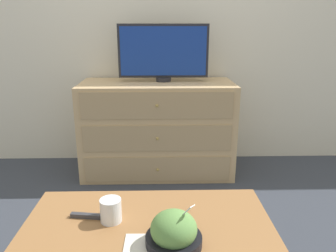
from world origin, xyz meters
The scene contains 9 objects.
ground_plane centered at (0.00, 0.00, 0.00)m, with size 12.00×12.00×0.00m, color #383D47.
wall_back centered at (0.00, 0.03, 1.30)m, with size 12.00×0.05×2.60m.
dresser centered at (0.01, -0.31, 0.40)m, with size 1.27×0.57×0.79m.
tv centered at (0.06, -0.25, 1.04)m, with size 0.75×0.13×0.47m.
coffee_table centered at (-0.02, -1.90, 0.42)m, with size 0.98×0.57×0.50m.
takeout_bowl centered at (0.08, -2.01, 0.55)m, with size 0.20×0.20×0.17m.
drink_cup centered at (-0.17, -1.86, 0.54)m, with size 0.09×0.09×0.09m.
napkin centered at (-0.01, -2.05, 0.50)m, with size 0.19×0.19×0.00m.
remote_control centered at (-0.27, -1.84, 0.51)m, with size 0.13×0.04×0.02m.
Camera 1 is at (0.03, -3.00, 1.24)m, focal length 35.00 mm.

